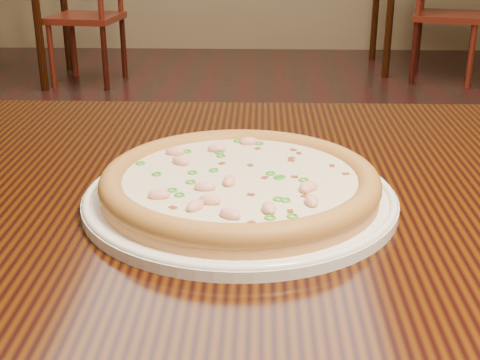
{
  "coord_description": "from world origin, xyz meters",
  "views": [
    {
      "loc": [
        0.23,
        -1.13,
        1.07
      ],
      "look_at": [
        0.21,
        -0.42,
        0.78
      ],
      "focal_mm": 50.0,
      "sensor_mm": 36.0,
      "label": 1
    }
  ],
  "objects_px": {
    "hero_table": "(334,259)",
    "plate": "(240,197)",
    "pizza": "(240,182)",
    "chair_b": "(94,17)",
    "chair_c": "(439,14)"
  },
  "relations": [
    {
      "from": "plate",
      "to": "hero_table",
      "type": "bearing_deg",
      "value": 22.62
    },
    {
      "from": "chair_c",
      "to": "plate",
      "type": "bearing_deg",
      "value": -107.22
    },
    {
      "from": "pizza",
      "to": "hero_table",
      "type": "bearing_deg",
      "value": 22.71
    },
    {
      "from": "hero_table",
      "to": "plate",
      "type": "distance_m",
      "value": 0.17
    },
    {
      "from": "hero_table",
      "to": "chair_b",
      "type": "distance_m",
      "value": 3.82
    },
    {
      "from": "hero_table",
      "to": "chair_c",
      "type": "xyz_separation_m",
      "value": [
        1.08,
        3.81,
        -0.21
      ]
    },
    {
      "from": "hero_table",
      "to": "pizza",
      "type": "xyz_separation_m",
      "value": [
        -0.12,
        -0.05,
        0.13
      ]
    },
    {
      "from": "pizza",
      "to": "chair_c",
      "type": "height_order",
      "value": "chair_c"
    },
    {
      "from": "hero_table",
      "to": "chair_c",
      "type": "height_order",
      "value": "chair_c"
    },
    {
      "from": "chair_b",
      "to": "chair_c",
      "type": "bearing_deg",
      "value": 4.66
    },
    {
      "from": "hero_table",
      "to": "plate",
      "type": "relative_size",
      "value": 3.3
    },
    {
      "from": "chair_b",
      "to": "chair_c",
      "type": "height_order",
      "value": "same"
    },
    {
      "from": "chair_c",
      "to": "pizza",
      "type": "bearing_deg",
      "value": -107.22
    },
    {
      "from": "plate",
      "to": "chair_b",
      "type": "distance_m",
      "value": 3.84
    },
    {
      "from": "pizza",
      "to": "chair_c",
      "type": "xyz_separation_m",
      "value": [
        1.2,
        3.86,
        -0.34
      ]
    }
  ]
}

